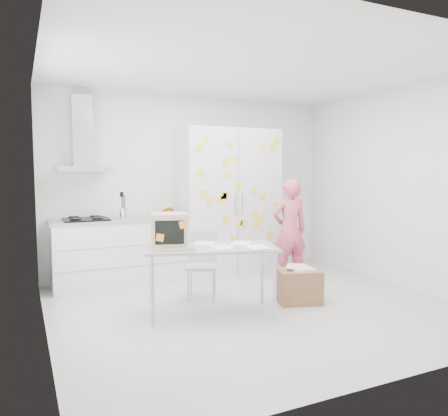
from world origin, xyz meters
name	(u,v)px	position (x,y,z in m)	size (l,w,h in m)	color
floor	(256,308)	(0.00, 0.00, -0.01)	(4.50, 4.00, 0.02)	silver
walls	(229,188)	(0.00, 0.72, 1.35)	(4.52, 4.01, 2.70)	white
ceiling	(257,69)	(0.00, 0.00, 2.70)	(4.50, 4.00, 0.02)	white
counter_run	(121,251)	(-1.20, 1.70, 0.47)	(1.84, 0.63, 1.28)	white
range_hood	(82,142)	(-1.65, 1.84, 1.96)	(0.70, 0.48, 1.01)	silver
tall_cabinet	(228,202)	(0.45, 1.67, 1.10)	(1.50, 0.68, 2.20)	silver
person	(289,230)	(1.03, 0.86, 0.73)	(0.53, 0.35, 1.46)	#D45270
desk	(185,238)	(-0.83, 0.12, 0.85)	(1.54, 1.07, 1.12)	#A6AEB0
chair	(202,260)	(-0.41, 0.64, 0.47)	(0.50, 0.50, 0.82)	#B3B3B0
cardboard_box	(299,285)	(0.55, -0.05, 0.21)	(0.59, 0.53, 0.43)	#8D613D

